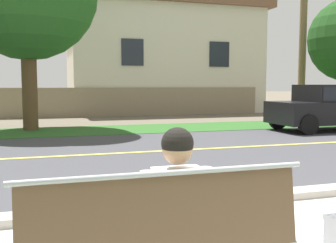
# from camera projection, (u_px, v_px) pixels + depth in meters

# --- Properties ---
(ground_plane) EXTENTS (140.00, 140.00, 0.00)m
(ground_plane) POSITION_uv_depth(u_px,v_px,m) (125.00, 143.00, 10.40)
(ground_plane) COLOR #665B4C
(curb_edge) EXTENTS (44.00, 0.30, 0.11)m
(curb_edge) POSITION_uv_depth(u_px,v_px,m) (209.00, 202.00, 5.01)
(curb_edge) COLOR #ADA89E
(curb_edge) RESTS_ON ground_plane
(street_asphalt) EXTENTS (52.00, 8.00, 0.01)m
(street_asphalt) POSITION_uv_depth(u_px,v_px,m) (138.00, 152.00, 8.97)
(street_asphalt) COLOR #424247
(street_asphalt) RESTS_ON ground_plane
(road_centre_line) EXTENTS (48.00, 0.14, 0.01)m
(road_centre_line) POSITION_uv_depth(u_px,v_px,m) (138.00, 152.00, 8.97)
(road_centre_line) COLOR #E0CC4C
(road_centre_line) RESTS_ON ground_plane
(far_verge_grass) EXTENTS (48.00, 2.80, 0.02)m
(far_verge_grass) POSITION_uv_depth(u_px,v_px,m) (108.00, 130.00, 13.41)
(far_verge_grass) COLOR #2D6026
(far_verge_grass) RESTS_ON ground_plane
(seated_person_white) EXTENTS (0.52, 0.68, 1.25)m
(seated_person_white) POSITION_uv_depth(u_px,v_px,m) (173.00, 206.00, 2.82)
(seated_person_white) COLOR black
(seated_person_white) RESTS_ON ground_plane
(car_black_near) EXTENTS (4.30, 1.86, 1.54)m
(car_black_near) POSITION_uv_depth(u_px,v_px,m) (334.00, 105.00, 13.29)
(car_black_near) COLOR black
(car_black_near) RESTS_ON ground_plane
(garden_wall) EXTENTS (13.00, 0.36, 1.40)m
(garden_wall) POSITION_uv_depth(u_px,v_px,m) (137.00, 102.00, 19.60)
(garden_wall) COLOR gray
(garden_wall) RESTS_ON ground_plane
(house_across_street) EXTENTS (11.10, 6.91, 6.27)m
(house_across_street) POSITION_uv_depth(u_px,v_px,m) (160.00, 56.00, 23.03)
(house_across_street) COLOR beige
(house_across_street) RESTS_ON ground_plane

